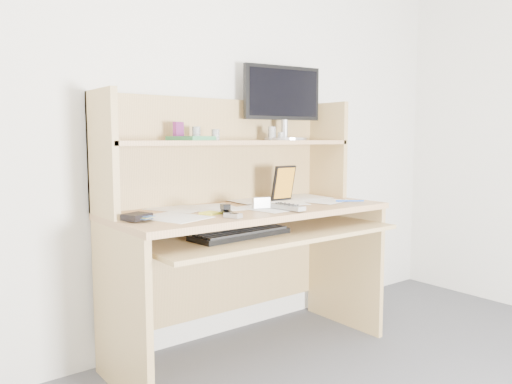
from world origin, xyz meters
TOP-DOWN VIEW (x-y plane):
  - back_wall at (0.00, 1.80)m, footprint 3.60×0.04m
  - desk at (0.00, 1.56)m, footprint 1.40×0.70m
  - paper_clutter at (0.00, 1.48)m, footprint 1.32×0.54m
  - keyboard at (-0.18, 1.32)m, footprint 0.48×0.20m
  - tv_remote at (0.08, 1.30)m, footprint 0.07×0.20m
  - flip_phone at (-0.26, 1.26)m, footprint 0.06×0.08m
  - stapler at (-0.22, 1.36)m, footprint 0.10×0.14m
  - wallet at (-0.62, 1.44)m, footprint 0.13×0.12m
  - sticky_note_pad at (-0.28, 1.42)m, footprint 0.09×0.09m
  - digital_camera at (0.01, 1.40)m, footprint 0.09×0.05m
  - game_case at (0.28, 1.56)m, footprint 0.14×0.02m
  - blue_pen at (0.53, 1.31)m, footprint 0.13×0.09m
  - card_box at (-0.29, 1.68)m, footprint 0.07×0.05m
  - shelf_book at (-0.26, 1.61)m, footprint 0.18×0.22m
  - chip_stack_a at (-0.12, 1.60)m, footprint 0.05×0.05m
  - chip_stack_b at (-0.19, 1.67)m, footprint 0.05×0.05m
  - chip_stack_c at (0.30, 1.59)m, footprint 0.04×0.04m
  - chip_stack_d at (0.26, 1.63)m, footprint 0.05×0.05m
  - monitor at (0.37, 1.66)m, footprint 0.47×0.24m

SIDE VIEW (x-z plane):
  - keyboard at x=-0.18m, z-range 0.65..0.68m
  - desk at x=0.00m, z-range 0.04..1.34m
  - paper_clutter at x=0.00m, z-range 0.75..0.76m
  - sticky_note_pad at x=-0.28m, z-range 0.75..0.76m
  - blue_pen at x=0.53m, z-range 0.76..0.76m
  - flip_phone at x=-0.26m, z-range 0.76..0.78m
  - tv_remote at x=0.08m, z-range 0.76..0.78m
  - wallet at x=-0.62m, z-range 0.76..0.78m
  - stapler at x=-0.22m, z-range 0.76..0.80m
  - digital_camera at x=0.01m, z-range 0.76..0.81m
  - game_case at x=0.28m, z-range 0.76..0.95m
  - shelf_book at x=-0.26m, z-range 1.08..1.10m
  - chip_stack_c at x=0.30m, z-range 1.08..1.12m
  - chip_stack_a at x=-0.12m, z-range 1.08..1.14m
  - chip_stack_b at x=-0.19m, z-range 1.08..1.15m
  - chip_stack_d at x=0.26m, z-range 1.08..1.16m
  - card_box at x=-0.29m, z-range 1.08..1.17m
  - back_wall at x=0.00m, z-range 0.00..2.50m
  - monitor at x=0.37m, z-range 1.09..1.51m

